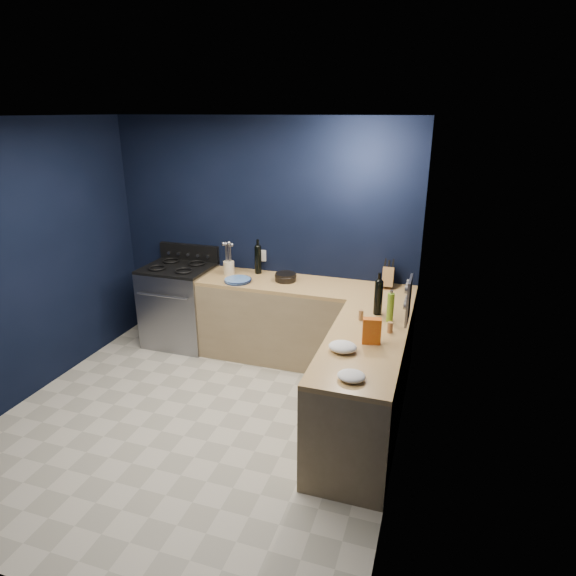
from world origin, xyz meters
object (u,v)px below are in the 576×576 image
at_px(knife_block, 388,277).
at_px(crouton_bag, 372,331).
at_px(utensil_crock, 229,268).
at_px(plate_stack, 238,280).
at_px(gas_range, 180,306).

xyz_separation_m(knife_block, crouton_bag, (0.04, -1.40, 0.00)).
bearing_deg(knife_block, utensil_crock, -178.08).
height_order(plate_stack, utensil_crock, utensil_crock).
bearing_deg(plate_stack, knife_block, 12.97).
height_order(plate_stack, crouton_bag, crouton_bag).
height_order(utensil_crock, crouton_bag, crouton_bag).
distance_m(gas_range, crouton_bag, 2.75).
bearing_deg(crouton_bag, utensil_crock, 133.76).
height_order(utensil_crock, knife_block, knife_block).
distance_m(plate_stack, crouton_bag, 1.91).
xyz_separation_m(plate_stack, knife_block, (1.56, 0.36, 0.08)).
relative_size(gas_range, plate_stack, 3.27).
distance_m(plate_stack, utensil_crock, 0.29).
bearing_deg(utensil_crock, plate_stack, -46.73).
xyz_separation_m(utensil_crock, knife_block, (1.75, 0.15, 0.03)).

